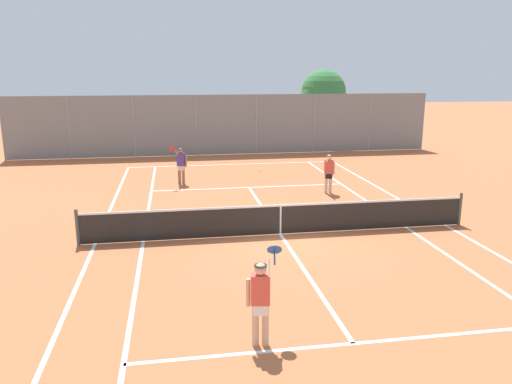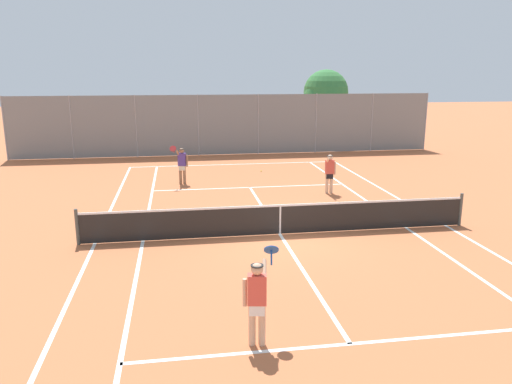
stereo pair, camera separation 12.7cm
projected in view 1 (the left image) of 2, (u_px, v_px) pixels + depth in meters
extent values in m
plane|color=#BC663D|center=(280.00, 234.00, 15.33)|extent=(120.00, 120.00, 0.00)
cube|color=white|center=(234.00, 164.00, 26.74)|extent=(11.00, 0.10, 0.01)
cube|color=white|center=(95.00, 244.00, 14.46)|extent=(0.10, 23.80, 0.01)
cube|color=white|center=(446.00, 225.00, 16.21)|extent=(0.10, 23.80, 0.01)
cube|color=white|center=(143.00, 242.00, 14.67)|extent=(0.10, 23.80, 0.01)
cube|color=white|center=(406.00, 227.00, 15.99)|extent=(0.10, 23.80, 0.01)
cube|color=white|center=(353.00, 343.00, 9.20)|extent=(8.26, 0.10, 0.01)
cube|color=white|center=(249.00, 187.00, 21.47)|extent=(8.26, 0.10, 0.01)
cube|color=white|center=(280.00, 234.00, 15.33)|extent=(0.10, 12.80, 0.01)
cylinder|color=#474C47|center=(77.00, 227.00, 14.26)|extent=(0.10, 0.10, 1.07)
cylinder|color=#474C47|center=(460.00, 209.00, 16.15)|extent=(0.10, 0.10, 1.07)
cube|color=black|center=(281.00, 220.00, 15.22)|extent=(11.90, 0.02, 0.89)
cube|color=white|center=(281.00, 205.00, 15.11)|extent=(11.90, 0.03, 0.06)
cube|color=white|center=(281.00, 220.00, 15.23)|extent=(0.05, 0.03, 0.89)
cylinder|color=#D8A884|center=(255.00, 324.00, 9.07)|extent=(0.13, 0.13, 0.82)
cylinder|color=#D8A884|center=(265.00, 324.00, 9.07)|extent=(0.13, 0.13, 0.82)
cube|color=white|center=(260.00, 308.00, 8.99)|extent=(0.31, 0.22, 0.24)
cube|color=#D84C3F|center=(260.00, 289.00, 8.90)|extent=(0.37, 0.25, 0.56)
sphere|color=#D8A884|center=(261.00, 269.00, 8.81)|extent=(0.22, 0.22, 0.22)
cylinder|color=black|center=(261.00, 266.00, 8.79)|extent=(0.23, 0.23, 0.02)
cylinder|color=#D8A884|center=(248.00, 292.00, 8.92)|extent=(0.08, 0.08, 0.52)
cylinder|color=#D8A884|center=(268.00, 271.00, 8.97)|extent=(0.16, 0.46, 0.35)
cylinder|color=#1E4C99|center=(275.00, 258.00, 9.18)|extent=(0.07, 0.25, 0.22)
cylinder|color=#1E4C99|center=(274.00, 250.00, 9.27)|extent=(0.31, 0.24, 0.23)
cylinder|color=#936B4C|center=(183.00, 175.00, 22.03)|extent=(0.13, 0.13, 0.82)
cylinder|color=#936B4C|center=(179.00, 175.00, 22.04)|extent=(0.13, 0.13, 0.82)
cube|color=beige|center=(181.00, 168.00, 21.95)|extent=(0.31, 0.24, 0.24)
cube|color=#4C388C|center=(181.00, 160.00, 21.87)|extent=(0.38, 0.27, 0.56)
sphere|color=#936B4C|center=(180.00, 151.00, 21.77)|extent=(0.22, 0.22, 0.22)
cylinder|color=black|center=(180.00, 149.00, 21.76)|extent=(0.23, 0.23, 0.02)
cylinder|color=#936B4C|center=(186.00, 161.00, 21.87)|extent=(0.08, 0.08, 0.52)
cylinder|color=#936B4C|center=(177.00, 153.00, 21.67)|extent=(0.18, 0.46, 0.35)
cylinder|color=maroon|center=(173.00, 151.00, 21.39)|extent=(0.09, 0.25, 0.22)
cylinder|color=maroon|center=(172.00, 149.00, 21.24)|extent=(0.32, 0.25, 0.23)
cylinder|color=beige|center=(330.00, 183.00, 20.40)|extent=(0.13, 0.13, 0.82)
cylinder|color=beige|center=(326.00, 183.00, 20.38)|extent=(0.13, 0.13, 0.82)
cube|color=black|center=(329.00, 175.00, 20.31)|extent=(0.29, 0.19, 0.24)
cube|color=#D84C3F|center=(329.00, 167.00, 20.23)|extent=(0.35, 0.21, 0.56)
sphere|color=beige|center=(329.00, 157.00, 20.13)|extent=(0.22, 0.22, 0.22)
cylinder|color=black|center=(329.00, 156.00, 20.12)|extent=(0.23, 0.23, 0.02)
cylinder|color=beige|center=(334.00, 168.00, 20.27)|extent=(0.08, 0.08, 0.52)
cylinder|color=beige|center=(327.00, 160.00, 20.01)|extent=(0.10, 0.46, 0.35)
sphere|color=#D1DB33|center=(395.00, 225.00, 16.17)|extent=(0.07, 0.07, 0.07)
sphere|color=#D1DB33|center=(260.00, 171.00, 24.81)|extent=(0.07, 0.07, 0.07)
cylinder|color=gray|center=(2.00, 129.00, 27.45)|extent=(0.08, 0.08, 3.55)
cylinder|color=gray|center=(69.00, 128.00, 28.02)|extent=(0.08, 0.08, 3.55)
cylinder|color=gray|center=(134.00, 126.00, 28.58)|extent=(0.08, 0.08, 3.55)
cylinder|color=gray|center=(196.00, 125.00, 29.15)|extent=(0.08, 0.08, 3.55)
cylinder|color=gray|center=(256.00, 124.00, 29.72)|extent=(0.08, 0.08, 3.55)
cylinder|color=gray|center=(314.00, 123.00, 30.28)|extent=(0.08, 0.08, 3.55)
cylinder|color=gray|center=(370.00, 122.00, 30.85)|extent=(0.08, 0.08, 3.55)
cylinder|color=gray|center=(423.00, 121.00, 31.42)|extent=(0.08, 0.08, 3.55)
cube|color=slate|center=(227.00, 125.00, 29.43)|extent=(24.91, 0.02, 3.51)
cylinder|color=brown|center=(323.00, 126.00, 34.03)|extent=(0.30, 0.30, 2.44)
sphere|color=#387A3D|center=(324.00, 92.00, 33.49)|extent=(2.98, 2.98, 2.98)
sphere|color=#387A3D|center=(317.00, 98.00, 33.27)|extent=(2.13, 2.13, 2.13)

